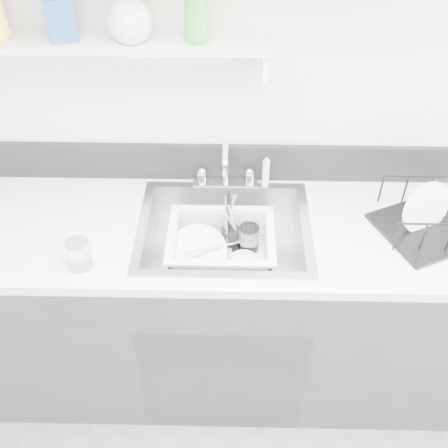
{
  "coord_description": "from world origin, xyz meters",
  "views": [
    {
      "loc": [
        0.03,
        -0.24,
        2.23
      ],
      "look_at": [
        0.0,
        1.14,
        0.98
      ],
      "focal_mm": 42.0,
      "sensor_mm": 36.0,
      "label": 1
    }
  ],
  "objects_px": {
    "sink": "(224,244)",
    "dish_rack": "(439,212)",
    "wash_tub": "(221,249)",
    "counter_run": "(224,306)"
  },
  "relations": [
    {
      "from": "dish_rack",
      "to": "sink",
      "type": "bearing_deg",
      "value": 156.67
    },
    {
      "from": "sink",
      "to": "dish_rack",
      "type": "relative_size",
      "value": 1.58
    },
    {
      "from": "counter_run",
      "to": "wash_tub",
      "type": "height_order",
      "value": "counter_run"
    },
    {
      "from": "wash_tub",
      "to": "dish_rack",
      "type": "relative_size",
      "value": 0.97
    },
    {
      "from": "counter_run",
      "to": "dish_rack",
      "type": "relative_size",
      "value": 7.89
    },
    {
      "from": "counter_run",
      "to": "sink",
      "type": "xyz_separation_m",
      "value": [
        0.0,
        0.0,
        0.37
      ]
    },
    {
      "from": "sink",
      "to": "dish_rack",
      "type": "bearing_deg",
      "value": 1.22
    },
    {
      "from": "wash_tub",
      "to": "dish_rack",
      "type": "xyz_separation_m",
      "value": [
        0.79,
        0.04,
        0.16
      ]
    },
    {
      "from": "wash_tub",
      "to": "counter_run",
      "type": "bearing_deg",
      "value": 62.4
    },
    {
      "from": "counter_run",
      "to": "dish_rack",
      "type": "height_order",
      "value": "dish_rack"
    }
  ]
}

